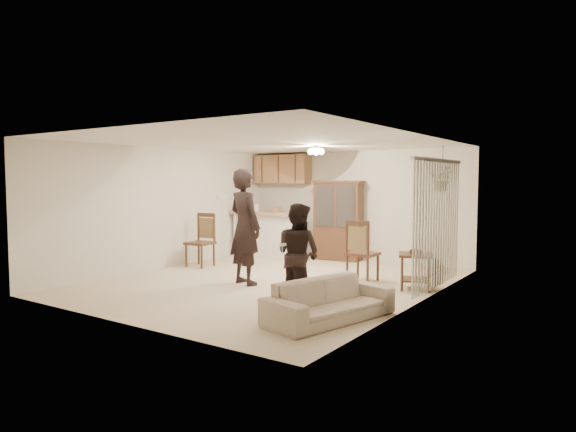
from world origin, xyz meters
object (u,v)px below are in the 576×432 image
Objects in this scene: child at (298,259)px; chair_hutch_right at (363,264)px; adult at (245,233)px; china_hutch at (338,221)px; sofa at (330,293)px; chair_hutch_left at (296,245)px; chair_bar at (200,252)px; side_table at (415,271)px.

chair_hutch_right is (0.02, 2.12, -0.36)m from child.
china_hutch is (0.03, 3.34, -0.00)m from adult.
chair_hutch_right is (-0.81, 2.63, -0.05)m from sofa.
chair_hutch_right is (2.73, -1.93, 0.06)m from chair_hutch_left.
sofa is 1.66× the size of chair_bar.
adult is 1.96× the size of chair_hutch_left.
chair_hutch_left is 3.34m from chair_hutch_right.
child is (-0.83, 0.51, 0.31)m from sofa.
adult is 1.60× the size of chair_bar.
child is 1.21× the size of chair_hutch_right.
chair_bar is at bearing 78.52° from sofa.
chair_bar is at bearing -18.02° from child.
chair_bar is 1.01× the size of chair_hutch_right.
adult is at bearing 42.84° from chair_hutch_right.
child is at bearing 171.63° from adult.
side_table is at bearing 6.42° from chair_hutch_left.
adult is 0.99× the size of china_hutch.
adult is at bearing 77.53° from sofa.
china_hutch reaches higher than child.
sofa is at bearing -30.94° from chair_bar.
adult is 2.99m from side_table.
chair_hutch_left reaches higher than side_table.
china_hutch is 1.33m from chair_hutch_left.
china_hutch is 3.39m from side_table.
sofa is 1.68× the size of chair_hutch_right.
chair_bar is 1.22× the size of chair_hutch_left.
sofa is at bearing -17.00° from chair_hutch_left.
chair_bar reaches higher than sofa.
china_hutch is at bearing 46.05° from chair_bar.
chair_hutch_right is at bearing 3.24° from chair_bar.
child is at bearing 90.88° from chair_hutch_right.
sofa is at bearing -69.88° from china_hutch.
china_hutch is at bearing 141.54° from side_table.
chair_bar is at bearing -8.79° from adult.
side_table is 0.64× the size of chair_hutch_right.
child is 2.28m from side_table.
china_hutch is (-2.38, 4.57, 0.53)m from sofa.
adult reaches higher than chair_bar.
child reaches higher than chair_hutch_left.
sofa is 2.75m from adult.
sofa is 5.78m from chair_hutch_left.
chair_bar is (-1.95, 0.90, -0.58)m from adult.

